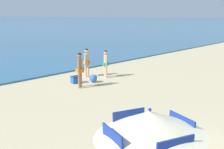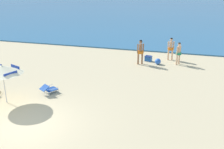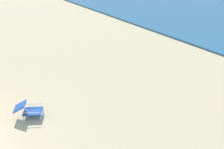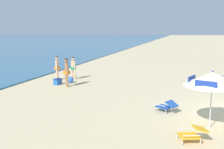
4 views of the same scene
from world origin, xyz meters
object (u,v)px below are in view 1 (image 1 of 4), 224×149
at_px(beach_umbrella_striped_main, 149,124).
at_px(beach_ball, 93,78).
at_px(person_standing_near_shore, 87,60).
at_px(person_standing_beside, 106,62).
at_px(cooler_box, 76,79).
at_px(lounge_chair_beside_umbrella, 130,146).
at_px(person_wading_in, 80,68).

relative_size(beach_umbrella_striped_main, beach_ball, 6.61).
bearing_deg(beach_umbrella_striped_main, person_standing_near_shore, 51.59).
relative_size(person_standing_beside, cooler_box, 2.89).
distance_m(lounge_chair_beside_umbrella, cooler_box, 8.42).
distance_m(lounge_chair_beside_umbrella, person_standing_near_shore, 9.94).
height_order(lounge_chair_beside_umbrella, person_standing_near_shore, person_standing_near_shore).
xyz_separation_m(lounge_chair_beside_umbrella, person_wading_in, (3.96, 6.29, 0.76)).
xyz_separation_m(person_standing_near_shore, person_standing_beside, (0.61, -0.98, -0.05)).
bearing_deg(person_standing_near_shore, cooler_box, -153.97).
relative_size(person_standing_beside, beach_ball, 3.77).
bearing_deg(person_standing_beside, beach_umbrella_striped_main, -133.71).
distance_m(beach_umbrella_striped_main, lounge_chair_beside_umbrella, 2.66).
relative_size(person_standing_near_shore, person_standing_beside, 1.05).
bearing_deg(person_wading_in, beach_ball, 13.29).
bearing_deg(beach_umbrella_striped_main, beach_ball, 50.42).
bearing_deg(beach_ball, lounge_chair_beside_umbrella, -128.33).
bearing_deg(person_standing_near_shore, beach_umbrella_striped_main, -128.41).
distance_m(person_standing_beside, beach_ball, 1.60).
height_order(person_standing_near_shore, cooler_box, person_standing_near_shore).
xyz_separation_m(beach_umbrella_striped_main, cooler_box, (5.97, 8.73, -1.57)).
relative_size(person_wading_in, cooler_box, 3.19).
xyz_separation_m(lounge_chair_beside_umbrella, person_standing_beside, (6.59, 6.93, 0.67)).
bearing_deg(lounge_chair_beside_umbrella, person_standing_near_shore, 52.90).
xyz_separation_m(lounge_chair_beside_umbrella, person_standing_near_shore, (5.98, 7.91, 0.71)).
bearing_deg(person_standing_near_shore, person_wading_in, -141.31).
xyz_separation_m(beach_umbrella_striped_main, person_standing_near_shore, (7.52, 9.48, -0.79)).
relative_size(beach_umbrella_striped_main, cooler_box, 5.06).
bearing_deg(cooler_box, person_standing_near_shore, 26.03).
bearing_deg(person_standing_near_shore, lounge_chair_beside_umbrella, -127.10).
height_order(lounge_chair_beside_umbrella, cooler_box, lounge_chair_beside_umbrella).
bearing_deg(person_standing_near_shore, beach_ball, -120.37).
bearing_deg(person_wading_in, person_standing_beside, 13.68).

